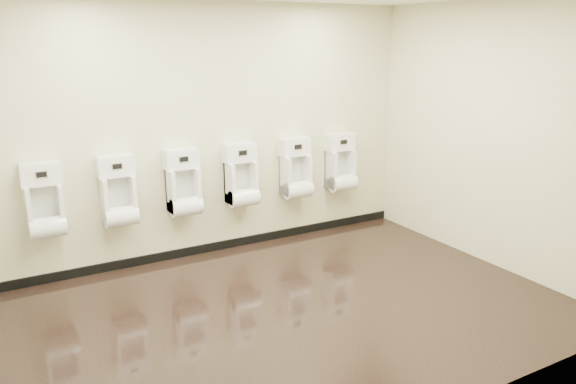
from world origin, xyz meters
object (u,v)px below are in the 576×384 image
urinal_2 (184,187)px  urinal_3 (241,180)px  urinal_5 (341,167)px  urinal_4 (296,172)px  urinal_0 (45,206)px  urinal_1 (118,196)px

urinal_2 → urinal_3: bearing=0.0°
urinal_3 → urinal_5: size_ratio=1.00×
urinal_2 → urinal_5: same height
urinal_4 → urinal_5: same height
urinal_0 → urinal_2: bearing=0.0°
urinal_4 → urinal_5: (0.66, 0.00, 0.00)m
urinal_0 → urinal_4: 2.81m
urinal_2 → urinal_5: (2.07, 0.00, 0.00)m
urinal_1 → urinal_5: size_ratio=1.00×
urinal_3 → urinal_5: same height
urinal_0 → urinal_2: size_ratio=1.00×
urinal_3 → urinal_4: size_ratio=1.00×
urinal_4 → urinal_5: size_ratio=1.00×
urinal_4 → urinal_1: bearing=180.0°
urinal_1 → urinal_3: 1.39m
urinal_0 → urinal_2: same height
urinal_1 → urinal_5: 2.76m
urinal_4 → urinal_3: bearing=180.0°
urinal_1 → urinal_4: same height
urinal_0 → urinal_4: size_ratio=1.00×
urinal_3 → urinal_5: 1.38m
urinal_4 → urinal_5: bearing=0.0°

